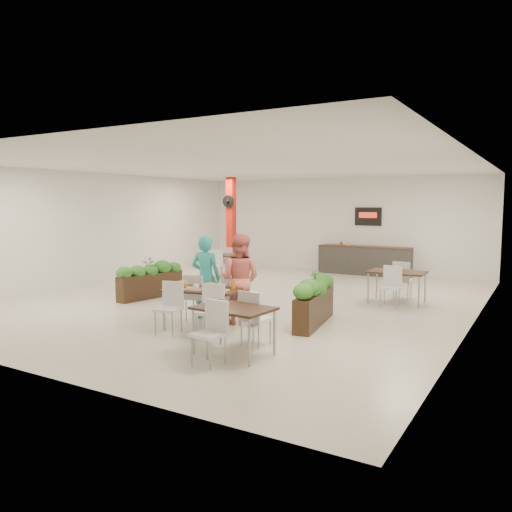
{
  "coord_description": "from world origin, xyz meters",
  "views": [
    {
      "loc": [
        6.16,
        -10.17,
        2.32
      ],
      "look_at": [
        0.27,
        -0.13,
        1.1
      ],
      "focal_mm": 35.0,
      "sensor_mm": 36.0,
      "label": 1
    }
  ],
  "objects": [
    {
      "name": "side_table_b",
      "position": [
        3.16,
        1.49,
        0.64
      ],
      "size": [
        1.29,
        1.63,
        0.92
      ],
      "rotation": [
        0.0,
        0.0,
        0.02
      ],
      "color": "black",
      "rests_on": "ground"
    },
    {
      "name": "main_table",
      "position": [
        0.65,
        -2.77,
        0.64
      ],
      "size": [
        1.53,
        1.83,
        0.92
      ],
      "rotation": [
        0.0,
        0.0,
        0.2
      ],
      "color": "black",
      "rests_on": "ground"
    },
    {
      "name": "room_shell",
      "position": [
        0.0,
        0.0,
        2.01
      ],
      "size": [
        10.1,
        12.1,
        3.22
      ],
      "color": "white",
      "rests_on": "ground"
    },
    {
      "name": "planter_right",
      "position": [
        2.35,
        -1.46,
        0.5
      ],
      "size": [
        0.65,
        1.98,
        1.05
      ],
      "rotation": [
        0.0,
        0.0,
        1.73
      ],
      "color": "black",
      "rests_on": "ground"
    },
    {
      "name": "diner_man",
      "position": [
        0.26,
        -2.11,
        0.85
      ],
      "size": [
        0.69,
        0.52,
        1.69
      ],
      "primitive_type": "imported",
      "rotation": [
        0.0,
        0.0,
        3.34
      ],
      "color": "#29B2AC",
      "rests_on": "ground"
    },
    {
      "name": "diner_woman",
      "position": [
        1.06,
        -2.11,
        0.87
      ],
      "size": [
        0.97,
        0.82,
        1.75
      ],
      "primitive_type": "imported",
      "rotation": [
        0.0,
        0.0,
        3.34
      ],
      "color": "#F7786E",
      "rests_on": "ground"
    },
    {
      "name": "ground",
      "position": [
        0.0,
        0.0,
        0.0
      ],
      "size": [
        12.0,
        12.0,
        0.0
      ],
      "primitive_type": "plane",
      "color": "beige",
      "rests_on": "ground"
    },
    {
      "name": "side_table_a",
      "position": [
        -2.63,
        2.66,
        0.62
      ],
      "size": [
        1.27,
        1.67,
        0.92
      ],
      "rotation": [
        0.0,
        0.0,
        0.21
      ],
      "color": "black",
      "rests_on": "ground"
    },
    {
      "name": "service_counter",
      "position": [
        1.0,
        5.65,
        0.49
      ],
      "size": [
        3.0,
        0.64,
        2.2
      ],
      "color": "#2B2826",
      "rests_on": "ground"
    },
    {
      "name": "side_table_c",
      "position": [
        2.07,
        -3.88,
        0.62
      ],
      "size": [
        1.23,
        1.65,
        0.92
      ],
      "rotation": [
        0.0,
        0.0,
        -0.07
      ],
      "color": "black",
      "rests_on": "ground"
    },
    {
      "name": "red_column",
      "position": [
        -3.0,
        3.79,
        1.64
      ],
      "size": [
        0.4,
        0.41,
        3.2
      ],
      "color": "red",
      "rests_on": "ground"
    },
    {
      "name": "planter_left",
      "position": [
        -2.26,
        -0.98,
        0.51
      ],
      "size": [
        0.63,
        1.92,
        1.01
      ],
      "rotation": [
        0.0,
        0.0,
        1.42
      ],
      "color": "black",
      "rests_on": "ground"
    }
  ]
}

